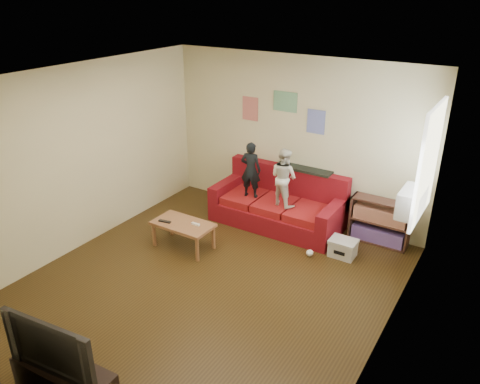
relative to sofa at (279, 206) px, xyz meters
The scene contains 17 objects.
room_shell 2.32m from the sofa, 89.19° to the right, with size 4.52×5.02×2.72m.
sofa is the anchor object (origin of this frame).
child_a 0.77m from the sofa, 159.12° to the right, with size 0.34×0.22×0.94m, color black.
child_b 0.64m from the sofa, 49.42° to the right, with size 0.46×0.36×0.94m, color silver.
coffee_table 1.70m from the sofa, 120.05° to the right, with size 0.91×0.50×0.41m.
remote 1.94m from the sofa, 124.68° to the right, with size 0.19×0.05×0.02m, color black.
game_controller 1.57m from the sofa, 114.63° to the right, with size 0.14×0.04×0.03m, color white.
bookshelf 1.63m from the sofa, ahead, with size 0.89×0.27×0.72m.
window 2.65m from the sofa, 10.64° to the right, with size 0.04×1.08×1.48m, color white.
ac_unit 2.30m from the sofa, 11.22° to the right, with size 0.28×0.55×0.35m, color #B7B2A3.
artwork_left 1.71m from the sofa, 153.31° to the left, with size 0.30×0.01×0.40m, color #D87266.
artwork_center 1.70m from the sofa, 112.47° to the left, with size 0.42×0.01×0.32m, color #72B27F.
artwork_right 1.50m from the sofa, 47.39° to the left, with size 0.30×0.01×0.38m, color #727FCC.
file_box 1.38m from the sofa, 18.93° to the right, with size 0.39×0.30×0.27m.
tv_stand 4.32m from the sofa, 90.42° to the right, with size 1.06×0.35×0.40m, color black.
television 4.34m from the sofa, 90.42° to the right, with size 1.03×0.14×0.59m, color black.
tissue 1.16m from the sofa, 38.49° to the right, with size 0.11×0.11×0.11m, color white.
Camera 1 is at (3.12, -4.19, 3.68)m, focal length 35.00 mm.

